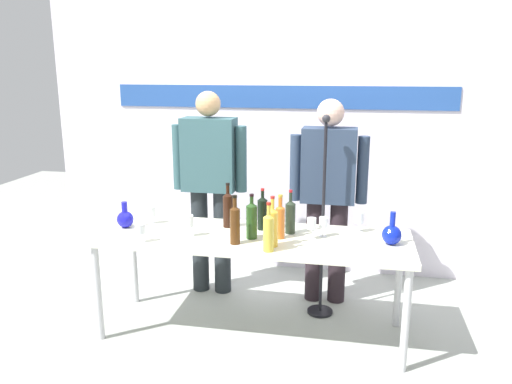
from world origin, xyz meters
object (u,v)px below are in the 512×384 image
at_px(wine_bottle_5, 235,223).
at_px(wine_glass_right_2, 359,218).
at_px(wine_bottle_1, 252,219).
at_px(presenter_right, 328,189).
at_px(wine_glass_left_1, 189,222).
at_px(decanter_blue_right, 392,234).
at_px(wine_glass_left_0, 140,229).
at_px(wine_glass_right_0, 312,224).
at_px(microphone_stand, 322,250).
at_px(wine_bottle_7, 290,216).
at_px(wine_bottle_2, 280,220).
at_px(display_table, 252,243).
at_px(wine_glass_left_2, 151,211).
at_px(wine_glass_right_1, 323,223).
at_px(wine_bottle_3, 272,226).
at_px(presenter_left, 210,180).
at_px(wine_bottle_0, 269,231).
at_px(wine_bottle_4, 228,208).
at_px(decanter_blue_left, 125,219).

relative_size(wine_bottle_5, wine_glass_right_2, 2.26).
bearing_deg(wine_bottle_1, wine_glass_right_2, 21.33).
xyz_separation_m(presenter_right, wine_glass_left_1, (-0.91, -0.74, -0.10)).
distance_m(decanter_blue_right, wine_glass_left_0, 1.67).
xyz_separation_m(wine_glass_left_0, wine_glass_right_0, (1.12, 0.28, 0.02)).
height_order(wine_bottle_5, microphone_stand, microphone_stand).
bearing_deg(microphone_stand, wine_bottle_7, -126.26).
bearing_deg(wine_bottle_2, display_table, 175.91).
bearing_deg(decanter_blue_right, wine_glass_left_2, 175.78).
bearing_deg(wine_glass_left_1, decanter_blue_right, 4.23).
xyz_separation_m(presenter_right, wine_glass_left_0, (-1.19, -0.91, -0.11)).
xyz_separation_m(decanter_blue_right, wine_glass_right_1, (-0.46, 0.07, 0.03)).
height_order(wine_bottle_7, wine_glass_right_1, wine_bottle_7).
bearing_deg(wine_bottle_1, wine_bottle_3, -38.31).
relative_size(presenter_left, wine_glass_right_2, 11.53).
height_order(wine_bottle_0, wine_glass_left_1, wine_bottle_0).
relative_size(wine_bottle_2, wine_glass_left_0, 2.43).
xyz_separation_m(display_table, wine_glass_right_0, (0.41, 0.01, 0.16)).
distance_m(presenter_right, wine_bottle_2, 0.72).
distance_m(wine_bottle_0, wine_glass_right_1, 0.48).
xyz_separation_m(presenter_left, wine_bottle_3, (0.66, -0.82, -0.10)).
bearing_deg(presenter_right, presenter_left, 180.00).
distance_m(wine_bottle_3, wine_glass_right_1, 0.41).
relative_size(wine_bottle_5, wine_glass_left_1, 2.20).
bearing_deg(wine_bottle_0, presenter_right, 70.82).
relative_size(wine_bottle_2, wine_bottle_3, 0.91).
bearing_deg(wine_bottle_5, microphone_stand, 46.69).
xyz_separation_m(display_table, wine_glass_right_2, (0.73, 0.23, 0.16)).
distance_m(wine_bottle_5, wine_glass_left_0, 0.64).
relative_size(wine_bottle_5, wine_bottle_7, 1.06).
relative_size(presenter_left, presenter_right, 1.03).
xyz_separation_m(wine_bottle_4, wine_bottle_5, (0.13, -0.35, 0.00)).
distance_m(wine_bottle_0, wine_glass_left_1, 0.62).
bearing_deg(wine_glass_left_2, presenter_right, 21.49).
bearing_deg(wine_bottle_4, wine_bottle_7, -7.25).
bearing_deg(microphone_stand, decanter_blue_left, -164.64).
xyz_separation_m(wine_glass_right_1, wine_glass_right_2, (0.24, 0.15, 0.00)).
height_order(wine_glass_left_0, wine_glass_left_2, wine_glass_left_2).
xyz_separation_m(decanter_blue_right, presenter_left, (-1.43, 0.63, 0.17)).
xyz_separation_m(wine_bottle_0, wine_glass_left_0, (-0.87, 0.01, -0.04)).
xyz_separation_m(wine_bottle_4, wine_glass_right_0, (0.62, -0.15, -0.03)).
distance_m(wine_bottle_3, wine_glass_right_2, 0.69).
distance_m(wine_bottle_1, wine_glass_right_2, 0.77).
xyz_separation_m(decanter_blue_right, wine_glass_left_0, (-1.65, -0.28, 0.02)).
distance_m(display_table, wine_bottle_0, 0.38).
xyz_separation_m(display_table, presenter_right, (0.48, 0.64, 0.26)).
xyz_separation_m(wine_bottle_4, wine_glass_left_0, (-0.49, -0.44, -0.05)).
bearing_deg(wine_glass_right_1, presenter_right, 90.32).
bearing_deg(wine_glass_left_0, wine_bottle_5, 8.04).
xyz_separation_m(decanter_blue_right, wine_bottle_7, (-0.69, 0.10, 0.06)).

